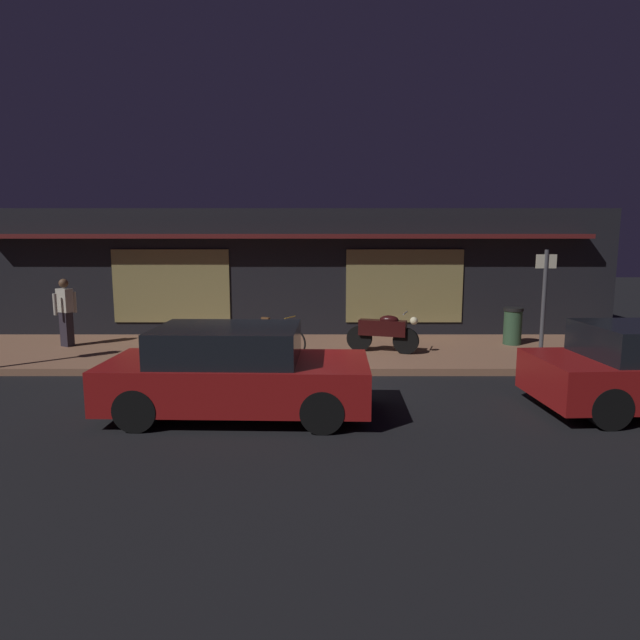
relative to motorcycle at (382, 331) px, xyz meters
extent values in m
plane|color=black|center=(-2.37, -2.62, -0.65)|extent=(60.00, 60.00, 0.00)
cube|color=#8C6047|center=(-2.37, 0.38, -0.57)|extent=(18.00, 4.00, 0.15)
cube|color=black|center=(-2.37, 3.78, 1.15)|extent=(18.00, 2.80, 3.60)
cube|color=olive|center=(-5.57, 2.36, 0.85)|extent=(3.20, 0.04, 2.00)
cube|color=olive|center=(0.83, 2.36, 0.85)|extent=(3.20, 0.04, 2.00)
cube|color=#591919|center=(-2.37, 2.13, 2.20)|extent=(16.20, 0.50, 0.12)
cylinder|color=black|center=(-0.56, 0.18, -0.20)|extent=(0.61, 0.30, 0.60)
cylinder|color=black|center=(0.49, -0.16, -0.20)|extent=(0.61, 0.30, 0.60)
cube|color=black|center=(-0.03, 0.01, 0.08)|extent=(1.13, 0.60, 0.36)
ellipsoid|color=black|center=(0.11, -0.04, 0.28)|extent=(0.49, 0.36, 0.20)
sphere|color=#F9EDB7|center=(0.65, -0.21, 0.28)|extent=(0.18, 0.18, 0.18)
cylinder|color=gray|center=(0.46, -0.15, 0.45)|extent=(0.20, 0.53, 0.03)
torus|color=black|center=(-2.95, -0.02, -0.17)|extent=(0.59, 0.36, 0.66)
torus|color=black|center=(-2.09, -0.52, -0.17)|extent=(0.59, 0.36, 0.66)
cube|color=#B78C2D|center=(-2.52, -0.27, 0.05)|extent=(0.80, 0.48, 0.06)
cube|color=brown|center=(-2.74, -0.15, 0.32)|extent=(0.21, 0.17, 0.06)
cylinder|color=#B78C2D|center=(-2.16, -0.48, 0.40)|extent=(0.23, 0.38, 0.02)
cube|color=#28232D|center=(-7.75, 0.74, -0.07)|extent=(0.34, 0.31, 0.85)
cube|color=#B2AD9E|center=(-7.75, 0.74, 0.64)|extent=(0.44, 0.38, 0.58)
sphere|color=brown|center=(-7.75, 0.74, 1.06)|extent=(0.22, 0.22, 0.22)
cylinder|color=#B2AD9E|center=(-7.62, 0.97, 0.57)|extent=(0.12, 0.12, 0.52)
cylinder|color=#B2AD9E|center=(-7.88, 0.52, 0.57)|extent=(0.12, 0.12, 0.52)
cylinder|color=#47474C|center=(3.38, -0.71, 0.70)|extent=(0.09, 0.09, 2.40)
cube|color=beige|center=(3.38, -0.71, 1.65)|extent=(0.44, 0.03, 0.30)
cylinder|color=#2D4C33|center=(3.36, 0.98, -0.07)|extent=(0.44, 0.44, 0.85)
cylinder|color=black|center=(3.36, 0.98, 0.39)|extent=(0.48, 0.48, 0.08)
cylinder|color=black|center=(-1.42, -3.30, -0.33)|extent=(0.65, 0.24, 0.64)
cylinder|color=black|center=(-1.46, -4.86, -0.33)|extent=(0.65, 0.24, 0.64)
cylinder|color=black|center=(-4.12, -3.22, -0.33)|extent=(0.65, 0.24, 0.64)
cylinder|color=black|center=(-4.16, -4.78, -0.33)|extent=(0.65, 0.24, 0.64)
cube|color=maroon|center=(-2.79, -4.04, -0.10)|extent=(4.15, 1.87, 0.68)
cube|color=black|center=(-2.94, -4.04, 0.45)|extent=(2.24, 1.66, 0.64)
cylinder|color=black|center=(2.67, -3.14, -0.33)|extent=(0.65, 0.25, 0.64)
cylinder|color=black|center=(2.75, -4.70, -0.33)|extent=(0.65, 0.25, 0.64)
camera|label=1|loc=(-1.49, -12.20, 2.11)|focal=29.88mm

